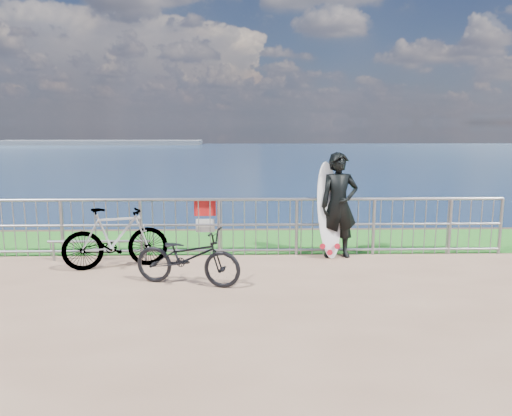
{
  "coord_description": "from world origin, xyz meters",
  "views": [
    {
      "loc": [
        -0.01,
        -7.83,
        2.55
      ],
      "look_at": [
        0.2,
        1.2,
        1.0
      ],
      "focal_mm": 35.0,
      "sensor_mm": 36.0,
      "label": 1
    }
  ],
  "objects_px": {
    "bicycle_near": "(188,257)",
    "bicycle_far": "(115,238)",
    "surfboard": "(329,214)",
    "surfer": "(339,205)"
  },
  "relations": [
    {
      "from": "surfer",
      "to": "bicycle_far",
      "type": "relative_size",
      "value": 1.1
    },
    {
      "from": "surfer",
      "to": "surfboard",
      "type": "distance_m",
      "value": 0.24
    },
    {
      "from": "surfboard",
      "to": "bicycle_near",
      "type": "height_order",
      "value": "surfboard"
    },
    {
      "from": "surfer",
      "to": "bicycle_near",
      "type": "xyz_separation_m",
      "value": [
        -2.69,
        -1.62,
        -0.54
      ]
    },
    {
      "from": "surfer",
      "to": "bicycle_near",
      "type": "distance_m",
      "value": 3.19
    },
    {
      "from": "bicycle_far",
      "to": "surfboard",
      "type": "bearing_deg",
      "value": -96.32
    },
    {
      "from": "surfboard",
      "to": "bicycle_far",
      "type": "distance_m",
      "value": 3.94
    },
    {
      "from": "surfer",
      "to": "bicycle_near",
      "type": "height_order",
      "value": "surfer"
    },
    {
      "from": "surfboard",
      "to": "bicycle_far",
      "type": "xyz_separation_m",
      "value": [
        -3.88,
        -0.65,
        -0.3
      ]
    },
    {
      "from": "bicycle_near",
      "to": "bicycle_far",
      "type": "distance_m",
      "value": 1.68
    }
  ]
}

